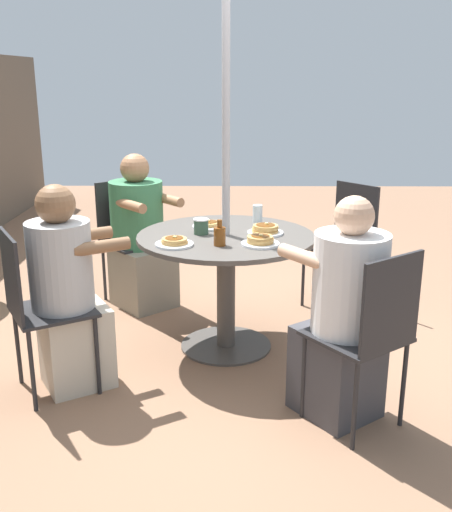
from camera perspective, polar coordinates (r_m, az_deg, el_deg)
name	(u,v)px	position (r m, az deg, el deg)	size (l,w,h in m)	color
ground_plane	(226,346)	(3.99, 0.00, -8.57)	(12.00, 12.00, 0.00)	#8C664C
patio_table	(226,260)	(3.78, 0.00, -0.41)	(1.11, 1.11, 0.76)	#4C4742
umbrella_pole	(226,165)	(3.65, 0.00, 8.70)	(0.05, 0.05, 2.40)	#ADADB2
patio_chair_north	(345,237)	(4.62, 11.31, 1.79)	(0.58, 0.58, 0.94)	#232326
patio_chair_east	(128,232)	(4.72, -9.36, 2.24)	(0.58, 0.58, 0.94)	#232326
diner_east	(140,239)	(4.58, -8.20, 1.58)	(0.63, 0.62, 1.17)	gray
patio_chair_south	(36,302)	(3.39, -17.63, -4.20)	(0.57, 0.57, 0.94)	#232326
diner_south	(68,297)	(3.43, -14.81, -3.83)	(0.53, 0.58, 1.17)	beige
patio_chair_west	(370,329)	(2.98, 13.56, -6.82)	(0.58, 0.58, 0.94)	#232326
diner_west	(343,320)	(3.09, 11.11, -6.03)	(0.59, 0.57, 1.17)	#3D3D42
pancake_plate_a	(265,230)	(3.76, 3.76, 2.49)	(0.22, 0.22, 0.07)	white
pancake_plate_b	(174,242)	(3.50, -4.94, 1.30)	(0.22, 0.22, 0.06)	white
pancake_plate_c	(260,241)	(3.51, 3.29, 1.43)	(0.22, 0.22, 0.07)	white
pancake_plate_d	(209,225)	(3.91, -1.61, 2.96)	(0.22, 0.22, 0.05)	white
syrup_bottle	(220,236)	(3.48, -0.61, 1.96)	(0.09, 0.07, 0.15)	brown
coffee_cup	(201,226)	(3.74, -2.39, 2.84)	(0.09, 0.09, 0.10)	#33513D
drinking_glass_a	(258,214)	(4.03, 3.02, 4.02)	(0.07, 0.07, 0.12)	silver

